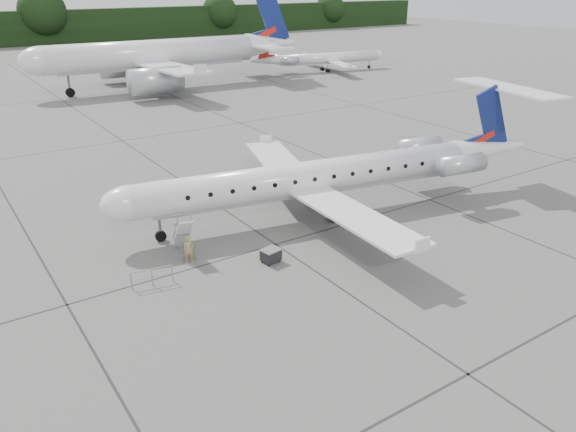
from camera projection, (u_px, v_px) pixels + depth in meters
ground at (376, 240)px, 35.57m from camera, size 320.00×320.00×0.00m
treeline at (8, 29)px, 133.37m from camera, size 260.00×4.00×8.00m
main_regional_jet at (310, 162)px, 37.62m from camera, size 34.29×27.38×7.89m
airstair at (183, 235)px, 33.35m from camera, size 1.24×2.33×2.47m
passenger at (189, 250)px, 32.45m from camera, size 0.70×0.57×1.65m
safety_railing at (152, 277)px, 30.10m from camera, size 2.18×0.46×1.00m
baggage_cart at (271, 255)px, 32.63m from camera, size 1.15×0.99×0.89m
bg_narrowbody at (152, 40)px, 81.10m from camera, size 40.62×30.29×14.04m
bg_regional_right at (330, 53)px, 98.39m from camera, size 27.03×21.61×6.36m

